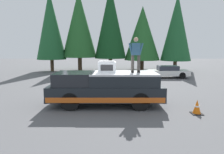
% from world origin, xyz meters
% --- Properties ---
extents(ground_plane, '(90.00, 90.00, 0.00)m').
position_xyz_m(ground_plane, '(0.00, 0.00, 0.00)').
color(ground_plane, '#565659').
extents(pickup_truck, '(2.01, 5.54, 1.65)m').
position_xyz_m(pickup_truck, '(-0.28, -0.13, 0.87)').
color(pickup_truck, black).
rests_on(pickup_truck, ground).
extents(compressor_unit, '(0.65, 0.84, 0.56)m').
position_xyz_m(compressor_unit, '(-0.28, -0.18, 1.93)').
color(compressor_unit, silver).
rests_on(compressor_unit, pickup_truck).
extents(person_on_truck_bed, '(0.29, 0.72, 1.69)m').
position_xyz_m(person_on_truck_bed, '(-0.28, -1.57, 2.55)').
color(person_on_truck_bed, '#423D38').
rests_on(person_on_truck_bed, pickup_truck).
extents(parked_car_white, '(1.64, 4.10, 1.16)m').
position_xyz_m(parked_car_white, '(9.12, -5.67, 0.58)').
color(parked_car_white, white).
rests_on(parked_car_white, ground).
extents(traffic_cone, '(0.47, 0.47, 0.62)m').
position_xyz_m(traffic_cone, '(-1.63, -4.10, 0.29)').
color(traffic_cone, black).
rests_on(traffic_cone, ground).
extents(conifer_far_left, '(3.74, 3.74, 9.39)m').
position_xyz_m(conifer_far_left, '(15.42, -8.39, 5.32)').
color(conifer_far_left, '#4C3826').
rests_on(conifer_far_left, ground).
extents(conifer_left, '(4.53, 4.53, 8.06)m').
position_xyz_m(conifer_left, '(16.03, -4.25, 4.67)').
color(conifer_left, '#4C3826').
rests_on(conifer_left, ground).
extents(conifer_center_left, '(4.01, 4.01, 10.69)m').
position_xyz_m(conifer_center_left, '(15.85, -0.18, 6.11)').
color(conifer_center_left, '#4C3826').
rests_on(conifer_center_left, ground).
extents(conifer_center_right, '(4.30, 4.30, 9.86)m').
position_xyz_m(conifer_center_right, '(15.67, 3.73, 5.76)').
color(conifer_center_right, '#4C3826').
rests_on(conifer_center_right, ground).
extents(conifer_right, '(3.53, 3.53, 9.67)m').
position_xyz_m(conifer_right, '(14.83, 7.06, 5.56)').
color(conifer_right, '#4C3826').
rests_on(conifer_right, ground).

